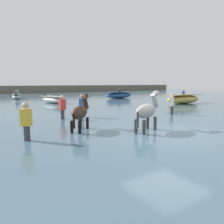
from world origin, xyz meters
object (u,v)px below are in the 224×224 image
(horse_trailing_dark_bay, at_px, (80,113))
(person_wading_mid, at_px, (82,109))
(person_wading_close, at_px, (62,110))
(boat_distant_east, at_px, (53,100))
(boat_near_port, at_px, (183,99))
(boat_far_inshore, at_px, (17,96))
(horse_lead_grey, at_px, (147,112))
(boat_distant_west, at_px, (119,95))
(person_spectator_far, at_px, (27,126))
(person_onlooker_left, at_px, (172,106))

(horse_trailing_dark_bay, height_order, person_wading_mid, horse_trailing_dark_bay)
(person_wading_close, bearing_deg, horse_trailing_dark_bay, -97.55)
(horse_trailing_dark_bay, relative_size, boat_distant_east, 0.52)
(person_wading_mid, bearing_deg, boat_near_port, 10.94)
(horse_trailing_dark_bay, relative_size, boat_near_port, 0.48)
(boat_far_inshore, distance_m, boat_near_port, 18.68)
(horse_trailing_dark_bay, xyz_separation_m, person_wading_mid, (1.48, 2.94, -0.20))
(horse_lead_grey, distance_m, boat_distant_west, 18.26)
(person_wading_close, height_order, person_wading_mid, same)
(horse_trailing_dark_bay, height_order, boat_near_port, horse_trailing_dark_bay)
(boat_far_inshore, relative_size, person_spectator_far, 1.65)
(horse_lead_grey, relative_size, person_wading_mid, 1.18)
(horse_trailing_dark_bay, bearing_deg, person_onlooker_left, 9.46)
(boat_near_port, bearing_deg, boat_distant_east, 143.24)
(boat_far_inshore, xyz_separation_m, boat_distant_east, (1.81, -7.62, 0.01))
(boat_near_port, relative_size, boat_distant_east, 1.10)
(boat_far_inshore, distance_m, person_spectator_far, 20.57)
(horse_lead_grey, height_order, person_wading_mid, horse_lead_grey)
(horse_trailing_dark_bay, xyz_separation_m, person_onlooker_left, (6.45, 1.08, -0.20))
(boat_far_inshore, relative_size, boat_distant_west, 0.73)
(boat_distant_west, bearing_deg, person_wading_close, -136.09)
(horse_lead_grey, height_order, boat_distant_east, horse_lead_grey)
(horse_trailing_dark_bay, relative_size, boat_far_inshore, 0.67)
(horse_lead_grey, bearing_deg, person_onlooker_left, 30.60)
(boat_near_port, bearing_deg, boat_far_inshore, 127.63)
(boat_distant_east, xyz_separation_m, boat_distant_west, (8.76, 1.65, 0.07))
(horse_trailing_dark_bay, xyz_separation_m, person_spectator_far, (-2.08, -0.42, -0.20))
(horse_trailing_dark_bay, distance_m, boat_distant_west, 18.23)
(horse_trailing_dark_bay, relative_size, person_onlooker_left, 1.11)
(boat_far_inshore, bearing_deg, person_wading_mid, -89.07)
(boat_distant_east, height_order, person_wading_mid, person_wading_mid)
(person_wading_close, bearing_deg, boat_distant_west, 43.91)
(person_wading_mid, bearing_deg, horse_lead_grey, -82.89)
(horse_trailing_dark_bay, height_order, person_onlooker_left, horse_trailing_dark_bay)
(boat_near_port, height_order, boat_distant_west, boat_near_port)
(horse_lead_grey, distance_m, person_spectator_far, 4.28)
(boat_near_port, xyz_separation_m, person_wading_mid, (-11.13, -2.15, 0.06))
(horse_lead_grey, relative_size, person_wading_close, 1.18)
(boat_far_inshore, height_order, boat_distant_west, boat_distant_west)
(horse_trailing_dark_bay, bearing_deg, person_wading_mid, 63.23)
(boat_near_port, height_order, person_spectator_far, boat_near_port)
(boat_near_port, relative_size, boat_distant_west, 1.04)
(person_wading_close, relative_size, person_spectator_far, 1.00)
(horse_lead_grey, xyz_separation_m, boat_far_inshore, (-0.83, 21.42, -0.44))
(horse_lead_grey, distance_m, person_wading_close, 4.78)
(boat_far_inshore, xyz_separation_m, person_spectator_far, (-3.29, -20.30, 0.17))
(boat_distant_west, bearing_deg, horse_trailing_dark_bay, -130.25)
(horse_lead_grey, xyz_separation_m, boat_distant_east, (0.98, 13.79, -0.43))
(horse_trailing_dark_bay, relative_size, person_wading_close, 1.11)
(horse_lead_grey, relative_size, boat_distant_west, 0.53)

